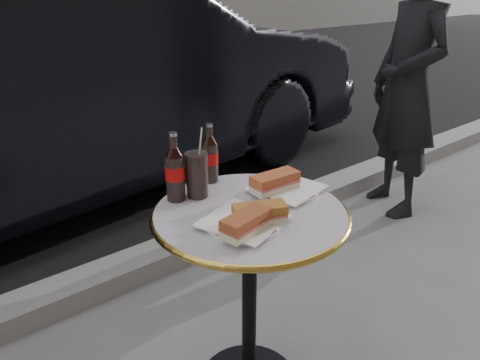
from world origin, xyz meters
TOP-DOWN VIEW (x-y plane):
  - curb at (0.00, 0.90)m, footprint 40.00×0.20m
  - bistro_table at (0.00, 0.00)m, footprint 0.62×0.62m
  - plate_left at (-0.08, -0.06)m, footprint 0.25×0.25m
  - plate_right at (0.19, 0.03)m, footprint 0.22×0.22m
  - sandwich_left_a at (-0.11, -0.11)m, footprint 0.17×0.10m
  - sandwich_left_b at (-0.04, -0.09)m, footprint 0.17×0.13m
  - sandwich_right at (0.14, 0.04)m, footprint 0.17×0.09m
  - cola_bottle_left at (-0.13, 0.21)m, footprint 0.08×0.08m
  - cola_bottle_right at (0.04, 0.27)m, footprint 0.08×0.08m
  - cola_glass at (-0.07, 0.19)m, footprint 0.08×0.08m
  - parked_car at (0.24, 2.15)m, footprint 2.14×4.79m
  - pedestrian at (1.71, 0.54)m, footprint 0.59×0.69m

SIDE VIEW (x-z plane):
  - curb at x=0.00m, z-range -0.01..0.11m
  - bistro_table at x=0.00m, z-range 0.00..0.73m
  - plate_right at x=0.19m, z-range 0.73..0.74m
  - plate_left at x=-0.08m, z-range 0.73..0.74m
  - parked_car at x=0.24m, z-range 0.00..1.52m
  - sandwich_left_b at x=-0.04m, z-range 0.74..0.80m
  - sandwich_left_a at x=-0.11m, z-range 0.74..0.80m
  - sandwich_right at x=0.14m, z-range 0.74..0.80m
  - pedestrian at x=1.71m, z-range 0.00..1.61m
  - cola_glass at x=-0.07m, z-range 0.73..0.89m
  - cola_bottle_right at x=0.04m, z-range 0.73..0.95m
  - cola_bottle_left at x=-0.13m, z-range 0.73..0.96m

